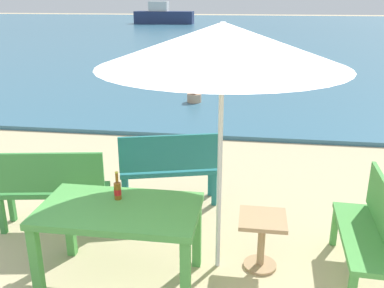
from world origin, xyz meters
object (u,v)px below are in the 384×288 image
object	(u,v)px
patio_umbrella	(223,45)
bench_green_left	(371,228)
swimmer_person	(194,95)
boat_ferry	(163,16)
picnic_table_green	(120,218)
side_table_wood	(262,235)
bench_green_right	(51,185)
beer_bottle_amber	(118,189)
bench_teal_center	(169,165)

from	to	relation	value
patio_umbrella	bench_green_left	xyz separation A→B (m)	(1.36, -0.01, -1.58)
swimmer_person	boat_ferry	bearing A→B (deg)	103.38
picnic_table_green	swimmer_person	world-z (taller)	picnic_table_green
patio_umbrella	side_table_wood	world-z (taller)	patio_umbrella
bench_green_right	swimmer_person	bearing A→B (deg)	82.82
bench_green_right	swimmer_person	distance (m)	5.96
patio_umbrella	swimmer_person	bearing A→B (deg)	100.09
side_table_wood	bench_green_right	bearing A→B (deg)	170.62
beer_bottle_amber	bench_green_right	distance (m)	1.20
bench_green_left	bench_green_right	size ratio (longest dim) A/B	0.98
bench_green_left	swimmer_person	distance (m)	6.81
beer_bottle_amber	patio_umbrella	distance (m)	1.56
bench_green_right	swimmer_person	xyz separation A→B (m)	(0.74, 5.91, -0.30)
bench_green_left	bench_green_right	world-z (taller)	same
patio_umbrella	beer_bottle_amber	bearing A→B (deg)	-167.02
picnic_table_green	swimmer_person	xyz separation A→B (m)	(-0.28, 6.69, -0.41)
patio_umbrella	bench_green_right	bearing A→B (deg)	167.38
beer_bottle_amber	side_table_wood	xyz separation A→B (m)	(1.31, 0.25, -0.50)
beer_bottle_amber	side_table_wood	size ratio (longest dim) A/B	0.49
picnic_table_green	bench_green_left	world-z (taller)	bench_green_left
picnic_table_green	side_table_wood	xyz separation A→B (m)	(1.25, 0.40, -0.30)
side_table_wood	swimmer_person	size ratio (longest dim) A/B	1.32
side_table_wood	bench_green_right	distance (m)	2.32
patio_umbrella	swimmer_person	size ratio (longest dim) A/B	5.61
bench_green_left	swimmer_person	bearing A→B (deg)	111.42
beer_bottle_amber	bench_teal_center	xyz separation A→B (m)	(0.19, 1.39, -0.31)
patio_umbrella	bench_green_left	distance (m)	2.08
beer_bottle_amber	swimmer_person	world-z (taller)	beer_bottle_amber
bench_green_right	bench_teal_center	bearing A→B (deg)	33.50
bench_teal_center	swimmer_person	size ratio (longest dim) A/B	3.06
bench_green_left	picnic_table_green	bearing A→B (deg)	-171.00
bench_teal_center	swimmer_person	world-z (taller)	bench_teal_center
beer_bottle_amber	bench_teal_center	bearing A→B (deg)	82.21
beer_bottle_amber	bench_teal_center	size ratio (longest dim) A/B	0.21
bench_teal_center	boat_ferry	distance (m)	35.18
beer_bottle_amber	swimmer_person	xyz separation A→B (m)	(-0.23, 6.53, -0.61)
patio_umbrella	bench_teal_center	world-z (taller)	patio_umbrella
boat_ferry	bench_green_left	bearing A→B (deg)	-75.14
beer_bottle_amber	patio_umbrella	size ratio (longest dim) A/B	0.12
bench_teal_center	picnic_table_green	bearing A→B (deg)	-95.00
picnic_table_green	boat_ferry	xyz separation A→B (m)	(-7.24, 35.95, 0.12)
bench_teal_center	bench_green_right	distance (m)	1.39
beer_bottle_amber	side_table_wood	bearing A→B (deg)	10.75
bench_green_left	beer_bottle_amber	bearing A→B (deg)	-175.09
bench_green_right	boat_ferry	size ratio (longest dim) A/B	0.24
patio_umbrella	boat_ferry	bearing A→B (deg)	102.80
picnic_table_green	beer_bottle_amber	size ratio (longest dim) A/B	5.28
side_table_wood	bench_teal_center	xyz separation A→B (m)	(-1.12, 1.15, 0.19)
patio_umbrella	bench_green_left	bearing A→B (deg)	-0.53
patio_umbrella	swimmer_person	world-z (taller)	patio_umbrella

